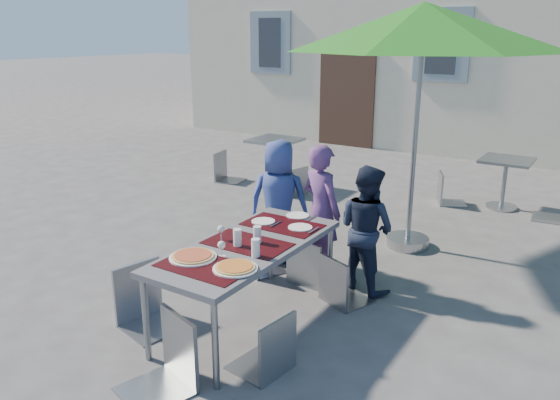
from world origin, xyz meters
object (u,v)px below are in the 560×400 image
Objects in this scene: dining_table at (247,250)px; patio_umbrella at (423,28)px; child_2 at (366,228)px; cafe_table_0 at (275,153)px; chair_5 at (164,311)px; chair_2 at (342,252)px; pizza_near_left at (193,256)px; cafe_table_1 at (505,175)px; child_1 at (321,211)px; chair_0 at (257,229)px; bg_chair_l_0 at (225,149)px; bg_chair_l_1 at (448,170)px; chair_1 at (309,235)px; chair_4 at (268,310)px; bg_chair_r_0 at (295,164)px; child_0 at (279,201)px; chair_3 at (141,260)px; pizza_near_right at (235,267)px.

patio_umbrella is at bearing 77.65° from dining_table.
child_2 is 3.86m from cafe_table_0.
chair_5 is at bearing -88.39° from dining_table.
dining_table is 2.34× the size of cafe_table_0.
chair_2 is at bearing 56.51° from dining_table.
pizza_near_left is 5.30m from cafe_table_1.
child_1 is 1.63× the size of chair_0.
cafe_table_1 is at bearing 12.07° from bg_chair_l_0.
bg_chair_l_1 is (-0.13, 3.25, -0.12)m from child_2.
bg_chair_l_1 is at bearing 82.98° from pizza_near_left.
child_1 reaches higher than chair_2.
chair_1 is 1.56m from chair_4.
bg_chair_r_0 is 2.28m from bg_chair_l_1.
dining_table is 1.47× the size of child_2.
child_1 reaches higher than child_0.
chair_0 is 1.00× the size of bg_chair_r_0.
chair_3 is 1.31m from chair_4.
patio_umbrella reaches higher than cafe_table_1.
chair_2 is 1.28m from chair_4.
child_0 is at bearing 103.53° from chair_5.
chair_5 is 4.94m from bg_chair_r_0.
child_0 reaches higher than pizza_near_left.
chair_3 is (-0.76, -0.48, -0.09)m from dining_table.
child_1 is 0.71m from chair_2.
chair_5 is at bearing -104.94° from chair_2.
patio_umbrella is at bearing 83.95° from pizza_near_right.
chair_2 is 4.13m from cafe_table_0.
pizza_near_right is 5.38m from bg_chair_l_0.
cafe_table_1 is (1.18, 4.63, -0.20)m from dining_table.
pizza_near_left is 4.36m from bg_chair_r_0.
chair_1 is 1.06× the size of bg_chair_r_0.
bg_chair_l_0 is (-2.38, 4.19, -0.05)m from chair_3.
cafe_table_0 is at bearing 119.79° from chair_0.
pizza_near_left is at bearing -178.69° from pizza_near_right.
child_0 reaches higher than chair_3.
chair_5 is 5.49m from bg_chair_l_1.
chair_1 is at bearing -51.68° from cafe_table_0.
dining_table is 4.86m from bg_chair_l_0.
chair_0 is at bearing 104.74° from pizza_near_left.
child_2 reaches higher than pizza_near_left.
patio_umbrella is (0.52, 3.52, 1.88)m from chair_5.
chair_1 reaches higher than pizza_near_left.
child_1 is 2.29m from chair_5.
bg_chair_l_1 reaches higher than pizza_near_right.
child_2 is at bearing 89.57° from chair_4.
chair_2 reaches higher than bg_chair_l_1.
chair_4 reaches higher than bg_chair_l_1.
pizza_near_right is 0.39× the size of bg_chair_l_1.
patio_umbrella is at bearing -86.61° from bg_chair_l_1.
chair_4 is at bearing 126.20° from child_1.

